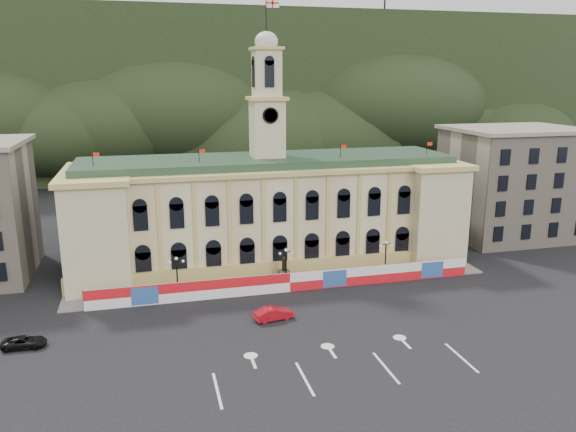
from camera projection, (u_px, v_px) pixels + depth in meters
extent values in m
plane|color=black|center=(326.00, 344.00, 57.82)|extent=(260.00, 260.00, 0.00)
cube|color=black|center=(198.00, 92.00, 174.70)|extent=(230.00, 70.00, 44.00)
cube|color=#595651|center=(325.00, 65.00, 162.31)|extent=(22.00, 8.00, 14.00)
cube|color=#595651|center=(14.00, 79.00, 141.58)|extent=(16.00, 7.00, 10.00)
cube|color=beige|center=(268.00, 215.00, 82.44)|extent=(55.00, 15.00, 14.00)
cube|color=tan|center=(280.00, 269.00, 76.52)|extent=(56.00, 0.80, 2.40)
cube|color=tan|center=(267.00, 166.00, 80.67)|extent=(56.20, 16.20, 0.60)
cube|color=#29452E|center=(267.00, 161.00, 80.50)|extent=(53.00, 13.00, 1.20)
cube|color=beige|center=(100.00, 227.00, 75.89)|extent=(8.00, 17.00, 14.00)
cube|color=beige|center=(417.00, 207.00, 87.11)|extent=(8.00, 17.00, 14.00)
cube|color=beige|center=(267.00, 129.00, 79.38)|extent=(4.40, 4.40, 8.00)
cube|color=tan|center=(267.00, 98.00, 78.36)|extent=(5.20, 5.20, 0.50)
cube|color=beige|center=(267.00, 74.00, 77.56)|extent=(3.60, 3.60, 6.50)
cube|color=tan|center=(266.00, 48.00, 76.73)|extent=(4.20, 4.20, 0.40)
cylinder|color=black|center=(271.00, 115.00, 76.73)|extent=(2.20, 0.20, 2.20)
ellipsoid|color=beige|center=(266.00, 42.00, 76.51)|extent=(3.20, 3.20, 2.72)
cylinder|color=black|center=(266.00, 17.00, 75.74)|extent=(0.12, 0.12, 5.00)
cube|color=white|center=(273.00, 3.00, 75.51)|extent=(1.80, 0.04, 1.20)
cube|color=red|center=(273.00, 3.00, 75.49)|extent=(1.80, 0.02, 0.22)
cube|color=red|center=(273.00, 3.00, 75.49)|extent=(0.22, 0.02, 1.20)
cube|color=tan|center=(512.00, 184.00, 95.05)|extent=(20.00, 16.00, 18.00)
cube|color=gray|center=(517.00, 129.00, 92.79)|extent=(21.00, 17.00, 0.60)
cube|color=red|center=(290.00, 282.00, 71.62)|extent=(50.00, 0.25, 2.50)
cube|color=#2F559D|center=(145.00, 296.00, 67.19)|extent=(3.20, 0.05, 2.20)
cube|color=#2F559D|center=(335.00, 279.00, 72.92)|extent=(3.20, 0.05, 2.20)
cube|color=#2F559D|center=(432.00, 270.00, 76.26)|extent=(3.20, 0.05, 2.20)
cube|color=slate|center=(285.00, 283.00, 74.49)|extent=(56.00, 5.50, 0.16)
cube|color=#595651|center=(284.00, 277.00, 74.52)|extent=(1.40, 1.40, 1.80)
cylinder|color=black|center=(284.00, 265.00, 74.11)|extent=(0.60, 0.60, 1.60)
sphere|color=black|center=(284.00, 258.00, 73.89)|extent=(0.44, 0.44, 0.44)
cylinder|color=black|center=(178.00, 295.00, 70.42)|extent=(0.44, 0.44, 0.30)
cylinder|color=black|center=(177.00, 278.00, 69.88)|extent=(0.18, 0.18, 4.80)
cube|color=black|center=(176.00, 260.00, 69.32)|extent=(1.60, 0.08, 0.08)
sphere|color=silver|center=(170.00, 262.00, 69.16)|extent=(0.36, 0.36, 0.36)
sphere|color=silver|center=(183.00, 261.00, 69.55)|extent=(0.36, 0.36, 0.36)
sphere|color=silver|center=(176.00, 259.00, 69.26)|extent=(0.40, 0.40, 0.40)
cylinder|color=black|center=(286.00, 285.00, 73.77)|extent=(0.44, 0.44, 0.30)
cylinder|color=black|center=(286.00, 269.00, 73.22)|extent=(0.18, 0.18, 4.80)
cube|color=black|center=(286.00, 252.00, 72.66)|extent=(1.60, 0.08, 0.08)
sphere|color=silver|center=(280.00, 254.00, 72.51)|extent=(0.36, 0.36, 0.36)
sphere|color=silver|center=(292.00, 253.00, 72.89)|extent=(0.36, 0.36, 0.36)
sphere|color=silver|center=(286.00, 250.00, 72.60)|extent=(0.40, 0.40, 0.40)
cylinder|color=black|center=(385.00, 276.00, 77.11)|extent=(0.44, 0.44, 0.30)
cylinder|color=black|center=(385.00, 260.00, 76.56)|extent=(0.18, 0.18, 4.80)
cube|color=black|center=(386.00, 244.00, 76.00)|extent=(1.60, 0.08, 0.08)
sphere|color=silver|center=(381.00, 246.00, 75.85)|extent=(0.36, 0.36, 0.36)
sphere|color=silver|center=(392.00, 245.00, 76.23)|extent=(0.36, 0.36, 0.36)
sphere|color=silver|center=(386.00, 242.00, 75.94)|extent=(0.40, 0.40, 0.40)
imported|color=#AC0C17|center=(274.00, 314.00, 63.44)|extent=(3.10, 5.06, 1.49)
imported|color=black|center=(24.00, 342.00, 56.94)|extent=(2.44, 4.53, 1.20)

